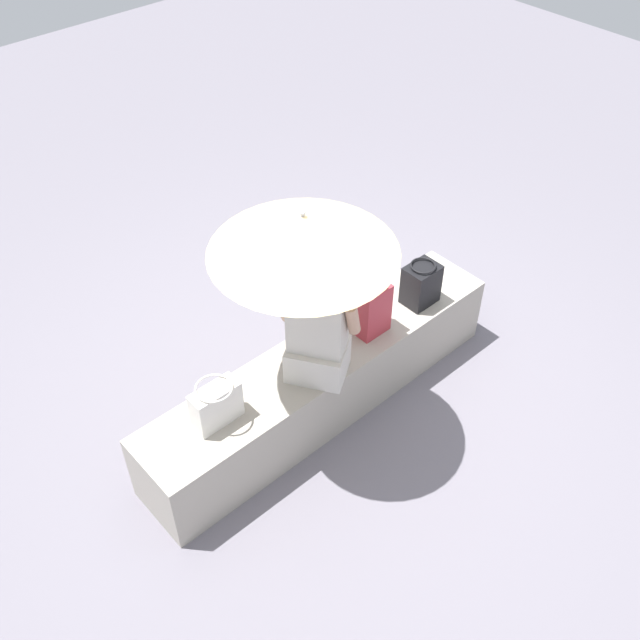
{
  "coord_description": "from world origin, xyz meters",
  "views": [
    {
      "loc": [
        2.14,
        2.35,
        3.71
      ],
      "look_at": [
        0.06,
        0.05,
        0.85
      ],
      "focal_mm": 41.46,
      "sensor_mm": 36.0,
      "label": 1
    }
  ],
  "objects_px": {
    "person_seated": "(317,324)",
    "handbag_black": "(216,404)",
    "shoulder_bag_spare": "(421,284)",
    "parasol": "(303,234)",
    "tote_bag_canvas": "(372,309)"
  },
  "relations": [
    {
      "from": "shoulder_bag_spare",
      "to": "person_seated",
      "type": "bearing_deg",
      "value": 1.84
    },
    {
      "from": "parasol",
      "to": "handbag_black",
      "type": "bearing_deg",
      "value": -6.95
    },
    {
      "from": "tote_bag_canvas",
      "to": "shoulder_bag_spare",
      "type": "relative_size",
      "value": 1.23
    },
    {
      "from": "parasol",
      "to": "shoulder_bag_spare",
      "type": "relative_size",
      "value": 3.85
    },
    {
      "from": "person_seated",
      "to": "shoulder_bag_spare",
      "type": "bearing_deg",
      "value": -178.16
    },
    {
      "from": "person_seated",
      "to": "tote_bag_canvas",
      "type": "height_order",
      "value": "person_seated"
    },
    {
      "from": "person_seated",
      "to": "tote_bag_canvas",
      "type": "bearing_deg",
      "value": -175.11
    },
    {
      "from": "shoulder_bag_spare",
      "to": "handbag_black",
      "type": "bearing_deg",
      "value": -2.55
    },
    {
      "from": "person_seated",
      "to": "handbag_black",
      "type": "bearing_deg",
      "value": -8.65
    },
    {
      "from": "parasol",
      "to": "tote_bag_canvas",
      "type": "distance_m",
      "value": 1.02
    },
    {
      "from": "tote_bag_canvas",
      "to": "parasol",
      "type": "bearing_deg",
      "value": 1.4
    },
    {
      "from": "parasol",
      "to": "tote_bag_canvas",
      "type": "xyz_separation_m",
      "value": [
        -0.56,
        -0.01,
        -0.85
      ]
    },
    {
      "from": "person_seated",
      "to": "handbag_black",
      "type": "xyz_separation_m",
      "value": [
        0.66,
        -0.1,
        -0.25
      ]
    },
    {
      "from": "parasol",
      "to": "shoulder_bag_spare",
      "type": "height_order",
      "value": "parasol"
    },
    {
      "from": "tote_bag_canvas",
      "to": "shoulder_bag_spare",
      "type": "bearing_deg",
      "value": 178.4
    }
  ]
}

